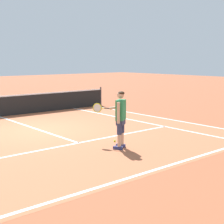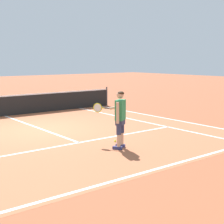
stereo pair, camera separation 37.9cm
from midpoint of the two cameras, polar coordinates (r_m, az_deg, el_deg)
The scene contains 10 objects.
ground_plane at distance 12.96m, azimuth -10.94°, elevation -2.93°, with size 80.00×80.00×0.00m, color #9E5133.
court_inner_surface at distance 12.04m, azimuth -8.63°, elevation -3.77°, with size 10.98×10.16×0.00m, color #B2603D.
line_baseline at distance 8.28m, azimuth 8.43°, elevation -9.67°, with size 10.98×0.10×0.01m, color white.
line_service at distance 10.77m, azimuth -4.64°, elevation -5.21°, with size 8.23×0.10×0.01m, color white.
line_centre_service at distance 13.50m, azimuth -12.13°, elevation -2.48°, with size 0.10×6.40×0.01m, color white.
line_singles_right at distance 14.45m, azimuth 5.74°, elevation -1.57°, with size 0.10×9.76×0.01m, color white.
line_doubles_right at distance 15.42m, azimuth 9.44°, elevation -0.98°, with size 0.10×9.76×0.01m, color white.
tennis_net at distance 16.33m, azimuth -17.10°, elevation 1.05°, with size 11.96×0.08×1.07m.
tennis_player at distance 9.90m, azimuth 2.38°, elevation -0.62°, with size 0.56×1.22×1.71m.
tennis_ball_near_feet at distance 10.83m, azimuth 1.55°, elevation -4.95°, with size 0.07×0.07×0.07m, color #CCE02D.
Camera 2 is at (-5.56, -11.45, 2.64)m, focal length 53.84 mm.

